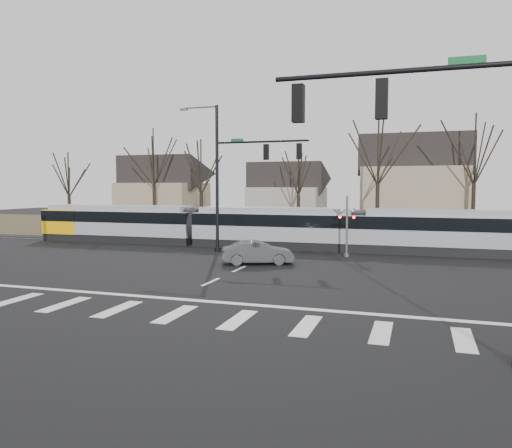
% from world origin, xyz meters
% --- Properties ---
extents(ground, '(140.00, 140.00, 0.00)m').
position_xyz_m(ground, '(0.00, 0.00, 0.00)').
color(ground, black).
extents(grass_verge, '(140.00, 28.00, 0.01)m').
position_xyz_m(grass_verge, '(0.00, 32.00, 0.01)').
color(grass_verge, '#38331E').
rests_on(grass_verge, ground).
extents(crosswalk, '(27.00, 2.60, 0.01)m').
position_xyz_m(crosswalk, '(0.00, -4.00, 0.01)').
color(crosswalk, silver).
rests_on(crosswalk, ground).
extents(stop_line, '(28.00, 0.35, 0.01)m').
position_xyz_m(stop_line, '(0.00, -1.80, 0.01)').
color(stop_line, silver).
rests_on(stop_line, ground).
extents(lane_dashes, '(0.18, 30.00, 0.01)m').
position_xyz_m(lane_dashes, '(0.00, 16.00, 0.01)').
color(lane_dashes, silver).
rests_on(lane_dashes, ground).
extents(rail_pair, '(90.00, 1.52, 0.06)m').
position_xyz_m(rail_pair, '(0.00, 15.80, 0.03)').
color(rail_pair, '#59595E').
rests_on(rail_pair, ground).
extents(tram, '(39.89, 2.96, 3.02)m').
position_xyz_m(tram, '(-0.92, 16.00, 1.65)').
color(tram, gray).
rests_on(tram, ground).
extents(sedan, '(4.30, 5.17, 1.38)m').
position_xyz_m(sedan, '(0.44, 8.00, 0.69)').
color(sedan, '#3E4144').
rests_on(sedan, ground).
extents(signal_pole_near_right, '(6.72, 0.44, 8.00)m').
position_xyz_m(signal_pole_near_right, '(10.11, -6.00, 5.17)').
color(signal_pole_near_right, black).
rests_on(signal_pole_near_right, ground).
extents(signal_pole_far, '(9.28, 0.44, 10.20)m').
position_xyz_m(signal_pole_far, '(-2.41, 12.50, 5.70)').
color(signal_pole_far, black).
rests_on(signal_pole_far, ground).
extents(rail_crossing_signal, '(1.08, 0.36, 4.00)m').
position_xyz_m(rail_crossing_signal, '(5.00, 12.79, 1.89)').
color(rail_crossing_signal, '#59595B').
rests_on(rail_crossing_signal, ground).
extents(tree_row, '(59.20, 7.20, 10.00)m').
position_xyz_m(tree_row, '(2.00, 26.00, 5.00)').
color(tree_row, black).
rests_on(tree_row, ground).
extents(house_a, '(9.72, 8.64, 8.60)m').
position_xyz_m(house_a, '(-20.00, 34.00, 4.46)').
color(house_a, gray).
rests_on(house_a, ground).
extents(house_b, '(8.64, 7.56, 7.65)m').
position_xyz_m(house_b, '(-5.00, 36.00, 3.97)').
color(house_b, gray).
rests_on(house_b, ground).
extents(house_c, '(10.80, 8.64, 10.10)m').
position_xyz_m(house_c, '(9.00, 33.00, 5.23)').
color(house_c, gray).
rests_on(house_c, ground).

